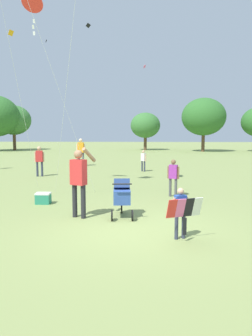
{
  "coord_description": "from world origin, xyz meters",
  "views": [
    {
      "loc": [
        0.28,
        -7.3,
        2.28
      ],
      "look_at": [
        -0.12,
        1.14,
        1.3
      ],
      "focal_mm": 34.4,
      "sensor_mm": 36.0,
      "label": 1
    }
  ],
  "objects_px": {
    "person_red_shirt": "(81,150)",
    "cooler_box": "(43,198)",
    "child_with_butterfly_kite": "(181,209)",
    "person_back_turned": "(39,159)",
    "stroller": "(122,194)",
    "person_couple_left": "(143,159)",
    "kite_orange_delta": "(32,4)",
    "person_adult_flyer": "(79,177)",
    "person_sitting_far": "(173,175)"
  },
  "relations": [
    {
      "from": "person_back_turned",
      "to": "kite_orange_delta",
      "type": "bearing_deg",
      "value": -73.65
    },
    {
      "from": "person_adult_flyer",
      "to": "kite_orange_delta",
      "type": "xyz_separation_m",
      "value": [
        -2.5,
        4.28,
        5.93
      ]
    },
    {
      "from": "person_red_shirt",
      "to": "person_couple_left",
      "type": "distance_m",
      "value": 4.82
    },
    {
      "from": "person_red_shirt",
      "to": "person_back_turned",
      "type": "distance_m",
      "value": 5.01
    },
    {
      "from": "person_adult_flyer",
      "to": "cooler_box",
      "type": "relative_size",
      "value": 4.16
    },
    {
      "from": "person_sitting_far",
      "to": "person_couple_left",
      "type": "distance_m",
      "value": 7.06
    },
    {
      "from": "person_adult_flyer",
      "to": "person_sitting_far",
      "type": "xyz_separation_m",
      "value": [
        2.74,
        2.86,
        -0.31
      ]
    },
    {
      "from": "stroller",
      "to": "kite_orange_delta",
      "type": "height_order",
      "value": "kite_orange_delta"
    },
    {
      "from": "person_red_shirt",
      "to": "person_back_turned",
      "type": "height_order",
      "value": "person_red_shirt"
    },
    {
      "from": "child_with_butterfly_kite",
      "to": "person_red_shirt",
      "type": "relative_size",
      "value": 0.61
    },
    {
      "from": "person_adult_flyer",
      "to": "cooler_box",
      "type": "bearing_deg",
      "value": 132.95
    },
    {
      "from": "stroller",
      "to": "person_sitting_far",
      "type": "height_order",
      "value": "person_sitting_far"
    },
    {
      "from": "person_back_turned",
      "to": "stroller",
      "type": "bearing_deg",
      "value": -58.36
    },
    {
      "from": "stroller",
      "to": "person_red_shirt",
      "type": "xyz_separation_m",
      "value": [
        -3.4,
        12.31,
        0.45
      ]
    },
    {
      "from": "child_with_butterfly_kite",
      "to": "person_adult_flyer",
      "type": "relative_size",
      "value": 0.59
    },
    {
      "from": "person_red_shirt",
      "to": "stroller",
      "type": "bearing_deg",
      "value": -74.55
    },
    {
      "from": "person_couple_left",
      "to": "person_back_turned",
      "type": "height_order",
      "value": "person_back_turned"
    },
    {
      "from": "person_adult_flyer",
      "to": "kite_orange_delta",
      "type": "relative_size",
      "value": 0.25
    },
    {
      "from": "person_couple_left",
      "to": "person_red_shirt",
      "type": "bearing_deg",
      "value": 147.08
    },
    {
      "from": "kite_orange_delta",
      "to": "person_back_turned",
      "type": "bearing_deg",
      "value": 106.35
    },
    {
      "from": "kite_orange_delta",
      "to": "person_couple_left",
      "type": "xyz_separation_m",
      "value": [
        4.25,
        5.56,
        -6.3
      ]
    },
    {
      "from": "child_with_butterfly_kite",
      "to": "person_couple_left",
      "type": "bearing_deg",
      "value": 93.56
    },
    {
      "from": "person_red_shirt",
      "to": "person_back_turned",
      "type": "bearing_deg",
      "value": -103.64
    },
    {
      "from": "person_sitting_far",
      "to": "person_back_turned",
      "type": "relative_size",
      "value": 0.86
    },
    {
      "from": "person_red_shirt",
      "to": "cooler_box",
      "type": "distance_m",
      "value": 10.97
    },
    {
      "from": "child_with_butterfly_kite",
      "to": "person_sitting_far",
      "type": "relative_size",
      "value": 0.84
    },
    {
      "from": "stroller",
      "to": "person_couple_left",
      "type": "height_order",
      "value": "person_couple_left"
    },
    {
      "from": "child_with_butterfly_kite",
      "to": "person_back_turned",
      "type": "height_order",
      "value": "person_back_turned"
    },
    {
      "from": "person_red_shirt",
      "to": "cooler_box",
      "type": "relative_size",
      "value": 3.99
    },
    {
      "from": "person_couple_left",
      "to": "person_back_turned",
      "type": "xyz_separation_m",
      "value": [
        -5.22,
        -2.26,
        0.19
      ]
    },
    {
      "from": "kite_orange_delta",
      "to": "cooler_box",
      "type": "height_order",
      "value": "kite_orange_delta"
    },
    {
      "from": "child_with_butterfly_kite",
      "to": "person_red_shirt",
      "type": "bearing_deg",
      "value": 108.67
    },
    {
      "from": "person_back_turned",
      "to": "cooler_box",
      "type": "relative_size",
      "value": 3.36
    },
    {
      "from": "person_red_shirt",
      "to": "person_couple_left",
      "type": "height_order",
      "value": "person_red_shirt"
    },
    {
      "from": "person_couple_left",
      "to": "cooler_box",
      "type": "distance_m",
      "value": 8.9
    },
    {
      "from": "person_red_shirt",
      "to": "person_couple_left",
      "type": "xyz_separation_m",
      "value": [
        4.04,
        -2.61,
        -0.35
      ]
    },
    {
      "from": "child_with_butterfly_kite",
      "to": "stroller",
      "type": "relative_size",
      "value": 0.99
    },
    {
      "from": "kite_orange_delta",
      "to": "person_sitting_far",
      "type": "relative_size",
      "value": 5.67
    },
    {
      "from": "kite_orange_delta",
      "to": "person_couple_left",
      "type": "distance_m",
      "value": 9.42
    },
    {
      "from": "cooler_box",
      "to": "person_back_turned",
      "type": "bearing_deg",
      "value": 108.54
    },
    {
      "from": "kite_orange_delta",
      "to": "person_red_shirt",
      "type": "relative_size",
      "value": 4.11
    },
    {
      "from": "stroller",
      "to": "cooler_box",
      "type": "distance_m",
      "value": 2.95
    },
    {
      "from": "person_back_turned",
      "to": "child_with_butterfly_kite",
      "type": "bearing_deg",
      "value": -57.16
    },
    {
      "from": "stroller",
      "to": "kite_orange_delta",
      "type": "bearing_deg",
      "value": 131.15
    },
    {
      "from": "stroller",
      "to": "cooler_box",
      "type": "bearing_deg",
      "value": 151.27
    },
    {
      "from": "person_adult_flyer",
      "to": "stroller",
      "type": "relative_size",
      "value": 1.7
    },
    {
      "from": "person_red_shirt",
      "to": "cooler_box",
      "type": "bearing_deg",
      "value": -85.58
    },
    {
      "from": "stroller",
      "to": "cooler_box",
      "type": "xyz_separation_m",
      "value": [
        -2.56,
        1.4,
        -0.43
      ]
    },
    {
      "from": "cooler_box",
      "to": "kite_orange_delta",
      "type": "bearing_deg",
      "value": 111.11
    },
    {
      "from": "kite_orange_delta",
      "to": "person_sitting_far",
      "type": "xyz_separation_m",
      "value": [
        5.24,
        -1.43,
        -6.24
      ]
    }
  ]
}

